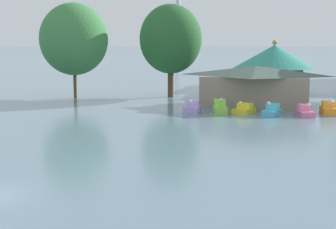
# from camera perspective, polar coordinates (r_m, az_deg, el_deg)

# --- Properties ---
(pedal_boat_lavender) EXTENTS (1.64, 2.36, 1.52)m
(pedal_boat_lavender) POSITION_cam_1_polar(r_m,az_deg,el_deg) (52.50, 2.82, 0.77)
(pedal_boat_lavender) COLOR #B299D8
(pedal_boat_lavender) RESTS_ON ground
(pedal_boat_lime) EXTENTS (1.92, 2.70, 1.77)m
(pedal_boat_lime) POSITION_cam_1_polar(r_m,az_deg,el_deg) (52.16, 6.08, 0.76)
(pedal_boat_lime) COLOR #8CCC3F
(pedal_boat_lime) RESTS_ON ground
(pedal_boat_yellow) EXTENTS (2.37, 2.96, 1.40)m
(pedal_boat_yellow) POSITION_cam_1_polar(r_m,az_deg,el_deg) (52.50, 8.85, 0.59)
(pedal_boat_yellow) COLOR yellow
(pedal_boat_yellow) RESTS_ON ground
(pedal_boat_cyan) EXTENTS (2.05, 2.95, 1.58)m
(pedal_boat_cyan) POSITION_cam_1_polar(r_m,az_deg,el_deg) (51.48, 12.03, 0.41)
(pedal_boat_cyan) COLOR #4CB7CC
(pedal_boat_cyan) RESTS_ON ground
(pedal_boat_pink) EXTENTS (2.05, 2.95, 1.47)m
(pedal_boat_pink) POSITION_cam_1_polar(r_m,az_deg,el_deg) (52.02, 15.66, 0.34)
(pedal_boat_pink) COLOR pink
(pedal_boat_pink) RESTS_ON ground
(pedal_boat_orange) EXTENTS (1.89, 2.80, 1.67)m
(pedal_boat_orange) POSITION_cam_1_polar(r_m,az_deg,el_deg) (53.94, 18.26, 0.60)
(pedal_boat_orange) COLOR orange
(pedal_boat_orange) RESTS_ON ground
(boathouse) EXTENTS (13.10, 8.65, 4.76)m
(boathouse) POSITION_cam_1_polar(r_m,az_deg,el_deg) (58.90, 10.17, 3.40)
(boathouse) COLOR gray
(boathouse) RESTS_ON ground
(green_roof_pavilion) EXTENTS (11.79, 11.79, 7.84)m
(green_roof_pavilion) POSITION_cam_1_polar(r_m,az_deg,el_deg) (72.82, 12.26, 5.62)
(green_roof_pavilion) COLOR brown
(green_roof_pavilion) RESTS_ON ground
(shoreline_tree_tall_left) EXTENTS (9.04, 9.04, 12.68)m
(shoreline_tree_tall_left) POSITION_cam_1_polar(r_m,az_deg,el_deg) (66.82, -10.91, 8.61)
(shoreline_tree_tall_left) COLOR brown
(shoreline_tree_tall_left) RESTS_ON ground
(shoreline_tree_mid) EXTENTS (8.50, 8.50, 12.67)m
(shoreline_tree_mid) POSITION_cam_1_polar(r_m,az_deg,el_deg) (67.53, 0.31, 8.78)
(shoreline_tree_mid) COLOR brown
(shoreline_tree_mid) RESTS_ON ground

